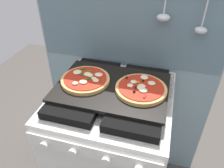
{
  "coord_description": "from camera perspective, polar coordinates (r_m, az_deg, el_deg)",
  "views": [
    {
      "loc": [
        0.23,
        -0.82,
        1.53
      ],
      "look_at": [
        0.0,
        0.0,
        0.93
      ],
      "focal_mm": 34.74,
      "sensor_mm": 36.0,
      "label": 1
    }
  ],
  "objects": [
    {
      "name": "pizza_right",
      "position": [
        1.03,
        7.65,
        -1.07
      ],
      "size": [
        0.24,
        0.24,
        0.03
      ],
      "color": "tan",
      "rests_on": "baking_tray"
    },
    {
      "name": "baking_tray",
      "position": [
        1.06,
        0.0,
        -0.8
      ],
      "size": [
        0.54,
        0.38,
        0.02
      ],
      "primitive_type": "cube",
      "color": "black",
      "rests_on": "stove"
    },
    {
      "name": "pizza_left",
      "position": [
        1.09,
        -6.98,
        1.24
      ],
      "size": [
        0.24,
        0.24,
        0.03
      ],
      "color": "tan",
      "rests_on": "baking_tray"
    },
    {
      "name": "stove",
      "position": [
        1.38,
        -0.02,
        -16.42
      ],
      "size": [
        0.6,
        0.64,
        0.9
      ],
      "color": "white",
      "rests_on": "ground_plane"
    },
    {
      "name": "kitchen_backsplash",
      "position": [
        1.4,
        3.83,
        2.91
      ],
      "size": [
        1.1,
        0.09,
        1.55
      ],
      "color": "#7A939E",
      "rests_on": "ground_plane"
    }
  ]
}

